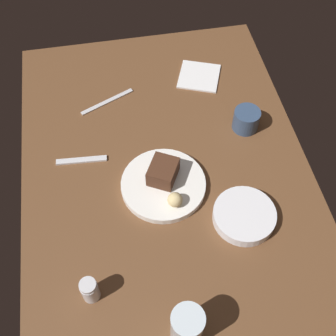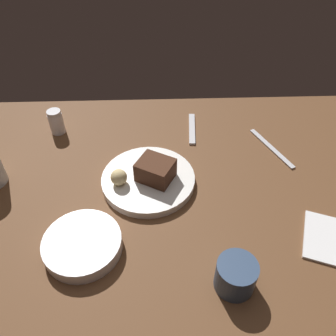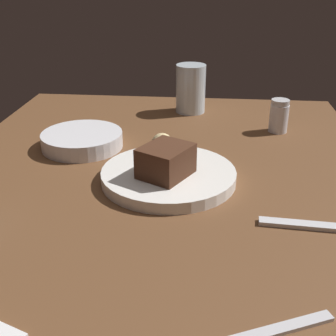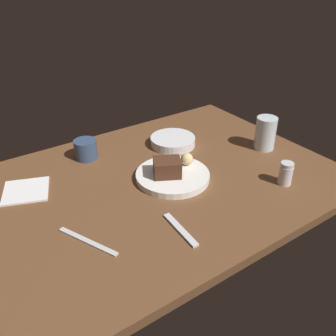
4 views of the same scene
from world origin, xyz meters
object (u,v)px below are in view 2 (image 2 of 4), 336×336
object	(u,v)px
bread_roll	(119,176)
dessert_plate	(148,180)
coffee_cup	(236,275)
folded_napkin	(336,241)
side_bowl	(83,245)
butter_knife	(271,148)
dessert_spoon	(192,129)
salt_shaker	(56,122)
chocolate_cake_slice	(155,170)

from	to	relation	value
bread_roll	dessert_plate	bearing A→B (deg)	12.22
bread_roll	coffee_cup	size ratio (longest dim) A/B	0.52
dessert_plate	folded_napkin	size ratio (longest dim) A/B	1.78
side_bowl	coffee_cup	world-z (taller)	coffee_cup
coffee_cup	butter_knife	distance (cm)	45.49
dessert_plate	bread_roll	bearing A→B (deg)	-167.78
bread_roll	side_bowl	size ratio (longest dim) A/B	0.25
coffee_cup	folded_napkin	size ratio (longest dim) A/B	0.60
dessert_spoon	salt_shaker	bearing A→B (deg)	93.74
butter_knife	folded_napkin	xyz separation A→B (cm)	(6.10, -32.30, 0.05)
salt_shaker	butter_knife	world-z (taller)	salt_shaker
salt_shaker	dessert_spoon	world-z (taller)	salt_shaker
chocolate_cake_slice	salt_shaker	size ratio (longest dim) A/B	1.13
dessert_spoon	dessert_plate	bearing A→B (deg)	153.43
bread_roll	salt_shaker	distance (cm)	31.83
chocolate_cake_slice	folded_napkin	world-z (taller)	chocolate_cake_slice
dessert_plate	chocolate_cake_slice	xyz separation A→B (cm)	(1.95, -0.30, 3.73)
chocolate_cake_slice	dessert_spoon	distance (cm)	25.77
chocolate_cake_slice	dessert_spoon	size ratio (longest dim) A/B	0.57
salt_shaker	coffee_cup	bearing A→B (deg)	-49.04
dessert_spoon	butter_knife	xyz separation A→B (cm)	(22.29, -9.98, -0.10)
bread_roll	dessert_spoon	bearing A→B (deg)	49.30
dessert_plate	coffee_cup	size ratio (longest dim) A/B	2.98
butter_knife	dessert_spoon	bearing A→B (deg)	-138.07
coffee_cup	dessert_spoon	bearing A→B (deg)	94.34
bread_roll	coffee_cup	xyz separation A→B (cm)	(24.49, -27.53, -0.74)
dessert_plate	dessert_spoon	xyz separation A→B (cm)	(13.37, 22.37, -0.70)
side_bowl	dessert_spoon	xyz separation A→B (cm)	(27.44, 42.05, -1.28)
coffee_cup	butter_knife	xyz separation A→B (cm)	(18.38, 41.49, -3.20)
dessert_plate	coffee_cup	bearing A→B (deg)	-59.30
salt_shaker	coffee_cup	distance (cm)	68.67
dessert_plate	chocolate_cake_slice	size ratio (longest dim) A/B	2.80
butter_knife	coffee_cup	bearing A→B (deg)	-47.84
dessert_spoon	folded_napkin	xyz separation A→B (cm)	(28.39, -42.28, -0.05)
bread_roll	salt_shaker	bearing A→B (deg)	130.16
salt_shaker	bread_roll	bearing A→B (deg)	-49.84
dessert_plate	folded_napkin	xyz separation A→B (cm)	(41.76, -19.91, -0.75)
dessert_plate	salt_shaker	xyz separation A→B (cm)	(-27.75, 22.76, 2.69)
bread_roll	side_bowl	distance (cm)	19.53
bread_roll	side_bowl	bearing A→B (deg)	-110.72
coffee_cup	folded_napkin	xyz separation A→B (cm)	(24.48, 9.19, -3.15)
side_bowl	folded_napkin	bearing A→B (deg)	-0.24
salt_shaker	folded_napkin	xyz separation A→B (cm)	(69.50, -42.67, -3.45)
coffee_cup	dessert_spoon	xyz separation A→B (cm)	(-3.91, 51.47, -3.10)
dessert_plate	bread_roll	size ratio (longest dim) A/B	5.78
bread_roll	folded_napkin	world-z (taller)	bread_roll
chocolate_cake_slice	dessert_plate	bearing A→B (deg)	171.35
bread_roll	coffee_cup	world-z (taller)	coffee_cup
butter_knife	folded_napkin	size ratio (longest dim) A/B	1.41
salt_shaker	coffee_cup	size ratio (longest dim) A/B	0.94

